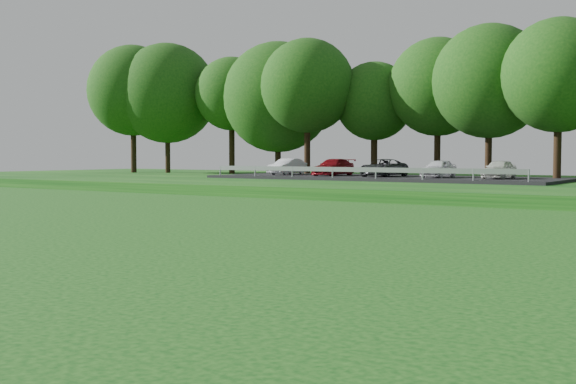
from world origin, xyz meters
The scene contains 1 object.
parking_lot centered at (-24.07, 32.81, 1.03)m, with size 24.00×9.00×1.38m.
Camera 1 is at (-1.64, -11.54, 2.30)m, focal length 45.00 mm.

